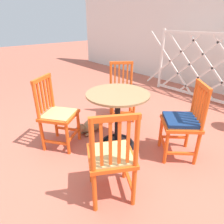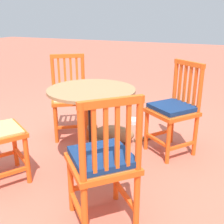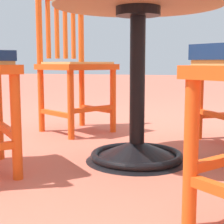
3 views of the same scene
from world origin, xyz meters
TOP-DOWN VIEW (x-y plane):
  - ground_plane at (0.00, 0.00)m, footprint 24.00×24.00m
  - cafe_table at (0.02, 0.22)m, footprint 0.76×0.76m
  - orange_chair_tucked_in at (0.58, -0.37)m, footprint 0.55×0.55m

SIDE VIEW (x-z plane):
  - ground_plane at x=0.00m, z-range 0.00..0.00m
  - cafe_table at x=0.02m, z-range -0.08..0.65m
  - orange_chair_tucked_in at x=0.58m, z-range -0.02..0.89m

